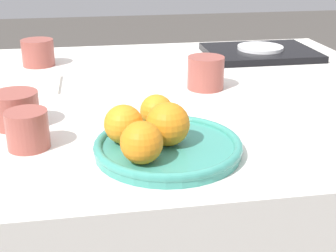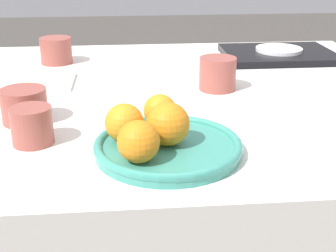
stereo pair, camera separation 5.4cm
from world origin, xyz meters
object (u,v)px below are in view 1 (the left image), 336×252
orange_1 (142,142)px  cup_2 (16,109)px  serving_tray (260,53)px  napkin (33,85)px  cup_1 (206,73)px  orange_2 (157,111)px  orange_3 (124,124)px  fruit_platter (168,147)px  side_plate (260,48)px  cup_0 (38,53)px  cup_3 (28,130)px  orange_0 (168,124)px

orange_1 → cup_2: bearing=133.1°
serving_tray → napkin: 0.69m
orange_1 → cup_1: 0.45m
orange_2 → serving_tray: orange_2 is taller
orange_1 → orange_3: 0.08m
fruit_platter → side_plate: size_ratio=1.81×
cup_0 → cup_2: bearing=-90.4°
cup_1 → napkin: (-0.41, 0.08, -0.03)m
orange_1 → serving_tray: size_ratio=0.21×
orange_2 → cup_1: 0.31m
orange_1 → cup_1: (0.20, 0.40, -0.01)m
orange_3 → cup_0: bearing=107.5°
cup_1 → orange_3: bearing=-124.4°
orange_1 → napkin: size_ratio=0.44×
cup_3 → orange_0: bearing=-15.4°
orange_3 → side_plate: 0.77m
cup_2 → cup_3: (0.03, -0.11, -0.00)m
napkin → orange_3: bearing=-65.0°
fruit_platter → cup_1: cup_1 is taller
serving_tray → side_plate: size_ratio=2.34×
orange_2 → cup_0: orange_2 is taller
serving_tray → cup_2: cup_2 is taller
cup_0 → cup_2: (-0.00, -0.46, -0.00)m
cup_1 → cup_2: size_ratio=0.97×
orange_0 → orange_1: size_ratio=1.10×
serving_tray → side_plate: 0.01m
orange_1 → fruit_platter: bearing=49.3°
orange_0 → cup_3: 0.24m
cup_3 → cup_1: bearing=36.2°
orange_3 → cup_1: orange_3 is taller
orange_1 → orange_2: bearing=72.8°
orange_0 → cup_2: (-0.27, 0.17, -0.02)m
fruit_platter → orange_3: size_ratio=3.79×
orange_1 → side_plate: bearing=57.5°
cup_3 → serving_tray: bearing=42.4°
orange_2 → serving_tray: bearing=54.2°
orange_3 → napkin: bearing=115.0°
serving_tray → cup_0: 0.66m
orange_3 → napkin: (-0.19, 0.41, -0.05)m
side_plate → cup_0: 0.66m
side_plate → cup_0: bearing=-179.6°
cup_1 → cup_2: cup_1 is taller
orange_1 → orange_3: bearing=104.8°
cup_3 → side_plate: bearing=42.4°
orange_3 → cup_0: 0.64m
orange_1 → napkin: bearing=113.4°
napkin → orange_2: bearing=-53.6°
fruit_platter → cup_2: cup_2 is taller
orange_2 → cup_3: bearing=-175.5°
orange_2 → cup_2: 0.28m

